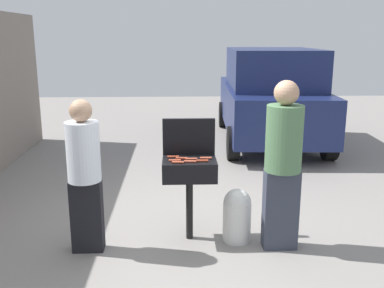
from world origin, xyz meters
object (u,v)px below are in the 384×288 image
object	(u,v)px
hot_dog_5	(173,157)
person_left	(84,171)
parked_minivan	(270,95)
hot_dog_2	(190,161)
bbq_grill	(189,172)
hot_dog_6	(182,158)
hot_dog_7	(178,162)
person_right	(283,160)
hot_dog_3	(202,161)
propane_tank	(237,214)
hot_dog_0	(206,158)
hot_dog_4	(191,159)
hot_dog_1	(175,160)

from	to	relation	value
hot_dog_5	person_left	bearing A→B (deg)	-160.98
parked_minivan	hot_dog_5	bearing A→B (deg)	68.59
hot_dog_2	hot_dog_5	bearing A→B (deg)	133.62
bbq_grill	hot_dog_6	size ratio (longest dim) A/B	7.29
hot_dog_2	person_left	distance (m)	1.13
hot_dog_5	hot_dog_7	xyz separation A→B (m)	(0.05, -0.22, 0.00)
hot_dog_5	person_right	bearing A→B (deg)	-15.62
bbq_grill	hot_dog_3	size ratio (longest dim) A/B	7.29
propane_tank	parked_minivan	bearing A→B (deg)	74.13
hot_dog_5	hot_dog_2	bearing A→B (deg)	-46.38
hot_dog_0	hot_dog_7	distance (m)	0.35
hot_dog_2	hot_dog_6	bearing A→B (deg)	125.76
hot_dog_3	hot_dog_7	world-z (taller)	same
hot_dog_5	propane_tank	xyz separation A→B (m)	(0.72, -0.15, -0.64)
hot_dog_6	hot_dog_7	world-z (taller)	same
hot_dog_0	parked_minivan	distance (m)	5.01
hot_dog_2	hot_dog_4	xyz separation A→B (m)	(0.01, 0.10, 0.00)
hot_dog_0	person_right	distance (m)	0.85
person_left	parked_minivan	world-z (taller)	parked_minivan
bbq_grill	hot_dog_3	world-z (taller)	hot_dog_3
hot_dog_3	parked_minivan	world-z (taller)	parked_minivan
hot_dog_3	hot_dog_7	bearing A→B (deg)	-169.48
hot_dog_4	propane_tank	distance (m)	0.82
bbq_grill	hot_dog_7	world-z (taller)	hot_dog_7
hot_dog_0	person_right	xyz separation A→B (m)	(0.80, -0.26, 0.04)
hot_dog_3	person_right	xyz separation A→B (m)	(0.85, -0.15, 0.04)
bbq_grill	hot_dog_6	bearing A→B (deg)	176.05
hot_dog_4	person_right	distance (m)	0.99
hot_dog_5	propane_tank	world-z (taller)	hot_dog_5
hot_dog_0	hot_dog_5	size ratio (longest dim) A/B	1.00
hot_dog_4	hot_dog_5	size ratio (longest dim) A/B	1.00
propane_tank	person_right	distance (m)	0.83
hot_dog_3	parked_minivan	xyz separation A→B (m)	(1.76, 4.81, 0.06)
hot_dog_2	hot_dog_3	xyz separation A→B (m)	(0.13, 0.02, 0.00)
bbq_grill	hot_dog_3	bearing A→B (deg)	-36.31
bbq_grill	hot_dog_4	bearing A→B (deg)	-50.07
hot_dog_4	hot_dog_7	xyz separation A→B (m)	(-0.15, -0.13, 0.00)
hot_dog_1	hot_dog_2	world-z (taller)	same
hot_dog_4	hot_dog_6	distance (m)	0.11
bbq_grill	hot_dog_5	distance (m)	0.25
person_left	hot_dog_1	bearing A→B (deg)	1.99
hot_dog_3	propane_tank	size ratio (longest dim) A/B	0.21
hot_dog_3	person_right	size ratio (longest dim) A/B	0.07
hot_dog_0	hot_dog_3	distance (m)	0.12
hot_dog_5	bbq_grill	bearing A→B (deg)	-21.83
hot_dog_4	hot_dog_1	bearing A→B (deg)	-163.27
bbq_grill	hot_dog_2	world-z (taller)	hot_dog_2
hot_dog_5	person_left	size ratio (longest dim) A/B	0.08
hot_dog_1	hot_dog_5	world-z (taller)	same
hot_dog_1	person_right	size ratio (longest dim) A/B	0.07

